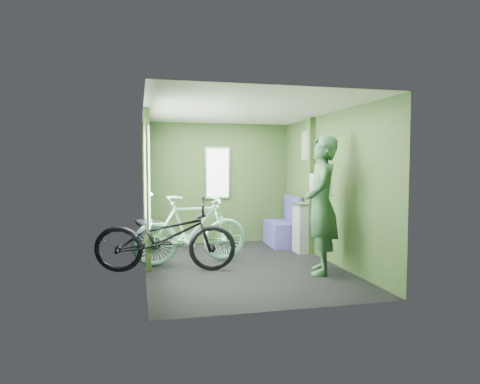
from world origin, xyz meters
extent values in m
plane|color=black|center=(0.00, 0.00, 0.00)|extent=(4.00, 4.00, 0.00)
cube|color=silver|center=(0.00, 0.00, 2.30)|extent=(2.80, 4.00, 0.02)
cube|color=#354D24|center=(0.00, 2.00, 1.15)|extent=(2.80, 0.02, 2.30)
cube|color=#354D24|center=(0.00, -2.00, 1.15)|extent=(2.80, 0.02, 2.30)
cube|color=#354D24|center=(-1.40, 0.00, 1.15)|extent=(0.02, 4.00, 2.30)
cube|color=#354D24|center=(1.40, 0.00, 1.15)|extent=(0.02, 4.00, 2.30)
cube|color=#354D24|center=(-1.36, 0.00, 1.15)|extent=(0.08, 0.12, 2.30)
cube|color=silver|center=(-1.35, -0.55, 1.35)|extent=(0.02, 0.56, 1.34)
cube|color=silver|center=(-1.35, 0.55, 1.35)|extent=(0.02, 0.56, 1.34)
cube|color=white|center=(-1.34, -0.55, 1.88)|extent=(0.00, 0.12, 0.12)
cube|color=white|center=(-1.34, 0.55, 1.88)|extent=(0.00, 0.12, 0.12)
cylinder|color=silver|center=(-1.29, 0.00, 1.10)|extent=(0.03, 0.40, 0.03)
cube|color=#354D24|center=(1.35, 0.60, 1.15)|extent=(0.10, 0.10, 2.30)
cube|color=white|center=(1.38, 0.90, 1.85)|extent=(0.02, 0.40, 0.50)
cube|color=silver|center=(0.00, 1.96, 1.35)|extent=(0.50, 0.02, 1.00)
imported|color=black|center=(-1.12, -0.11, 0.00)|extent=(2.07, 1.10, 1.11)
imported|color=#82CFAB|center=(-0.71, 0.28, 0.00)|extent=(1.84, 0.88, 1.12)
imported|color=#2F5637|center=(0.97, -0.67, 0.95)|extent=(0.67, 0.81, 1.90)
cube|color=silver|center=(1.08, -0.39, 1.22)|extent=(0.34, 0.24, 0.33)
cube|color=gray|center=(1.26, 0.73, 0.43)|extent=(0.25, 0.35, 0.85)
cube|color=navy|center=(1.12, 1.45, 0.22)|extent=(0.52, 0.90, 0.44)
cube|color=navy|center=(1.34, 1.45, 0.69)|extent=(0.09, 0.89, 0.49)
camera|label=1|loc=(-1.47, -6.11, 1.50)|focal=32.00mm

